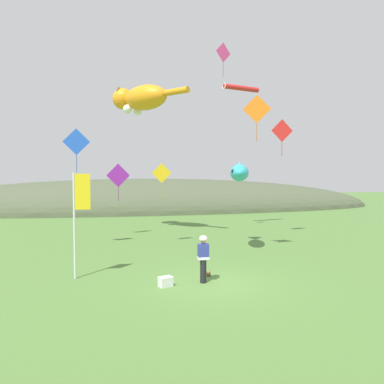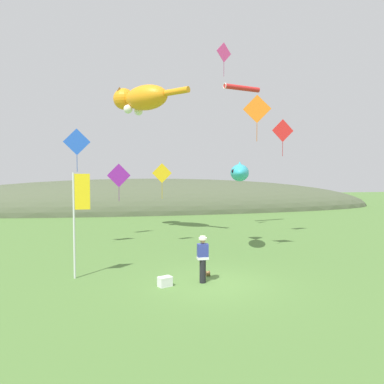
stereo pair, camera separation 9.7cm
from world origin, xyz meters
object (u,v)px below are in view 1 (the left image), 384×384
Objects in this scene: kite_spool at (208,273)px; kite_giant_cat at (140,99)px; kite_fish_windsock at (239,173)px; kite_diamond_pink at (223,53)px; kite_diamond_gold at (162,173)px; kite_diamond_red at (282,131)px; kite_diamond_violet at (118,176)px; festival_banner_pole at (78,209)px; kite_tube_streamer at (241,88)px; kite_diamond_blue at (76,142)px; festival_attendant at (203,258)px; kite_diamond_orange at (257,109)px; picnic_cooler at (166,282)px.

kite_giant_cat reaches higher than kite_spool.
kite_diamond_pink is at bearing 84.10° from kite_fish_windsock.
kite_diamond_red is (7.89, 1.13, 2.72)m from kite_diamond_gold.
kite_diamond_red reaches higher than kite_diamond_violet.
festival_banner_pole is 2.04× the size of kite_diamond_gold.
kite_tube_streamer is 5.24m from kite_diamond_red.
kite_diamond_red is at bearing 6.81° from kite_diamond_blue.
kite_tube_streamer is 1.22× the size of kite_diamond_violet.
festival_attendant is 7.76× the size of kite_spool.
kite_diamond_orange is (8.90, -3.33, 1.48)m from kite_diamond_blue.
kite_tube_streamer is at bearing 48.25° from kite_diamond_pink.
festival_banner_pole is 9.75m from kite_diamond_violet.
kite_giant_cat is 2.16× the size of kite_diamond_blue.
kite_diamond_violet is 4.15m from kite_diamond_gold.
kite_diamond_red reaches higher than festival_attendant.
festival_banner_pole is 1.90× the size of kite_diamond_pink.
kite_tube_streamer is at bearing 113.12° from kite_diamond_red.
kite_diamond_blue is at bearing -173.19° from kite_diamond_red.
kite_giant_cat reaches higher than kite_fish_windsock.
kite_diamond_red is (3.51, -1.44, -5.14)m from kite_diamond_pink.
festival_attendant is 3.07× the size of picnic_cooler.
kite_tube_streamer is at bearing 46.51° from festival_banner_pole.
kite_spool is 14.38m from kite_giant_cat.
kite_diamond_orange is at bearing -90.87° from kite_diamond_pink.
kite_diamond_pink is (0.50, 4.86, 7.81)m from kite_fish_windsock.
festival_attendant is at bearing -115.61° from kite_spool.
kite_diamond_orange is (4.29, -3.70, 3.16)m from kite_diamond_gold.
kite_diamond_orange is (6.70, -7.08, 3.30)m from kite_diamond_violet.
kite_diamond_pink reaches higher than kite_diamond_orange.
kite_giant_cat reaches higher than kite_diamond_gold.
kite_diamond_blue reaches higher than kite_diamond_violet.
picnic_cooler is 8.87m from kite_diamond_gold.
kite_fish_windsock is at bearing -95.90° from kite_diamond_pink.
picnic_cooler is 0.25× the size of kite_diamond_blue.
kite_fish_windsock is 8.86m from kite_diamond_blue.
kite_diamond_red reaches higher than kite_spool.
kite_tube_streamer reaches higher than kite_diamond_violet.
festival_attendant is at bearing -18.58° from festival_banner_pole.
festival_attendant is 12.87m from kite_diamond_red.
festival_banner_pole is at bearing -148.55° from kite_diamond_red.
kite_diamond_blue is (-9.00, -2.94, -6.18)m from kite_diamond_pink.
kite_diamond_red is (10.30, -2.25, 2.86)m from kite_diamond_violet.
kite_fish_windsock is 1.17× the size of kite_tube_streamer.
kite_diamond_pink is 10.52m from kite_diamond_violet.
kite_giant_cat reaches higher than festival_banner_pole.
kite_diamond_violet is 1.04× the size of kite_diamond_red.
kite_diamond_violet reaches higher than festival_banner_pole.
kite_tube_streamer is at bearing 25.08° from kite_diamond_blue.
festival_attendant is 14.48m from kite_giant_cat.
picnic_cooler is 0.19× the size of kite_tube_streamer.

